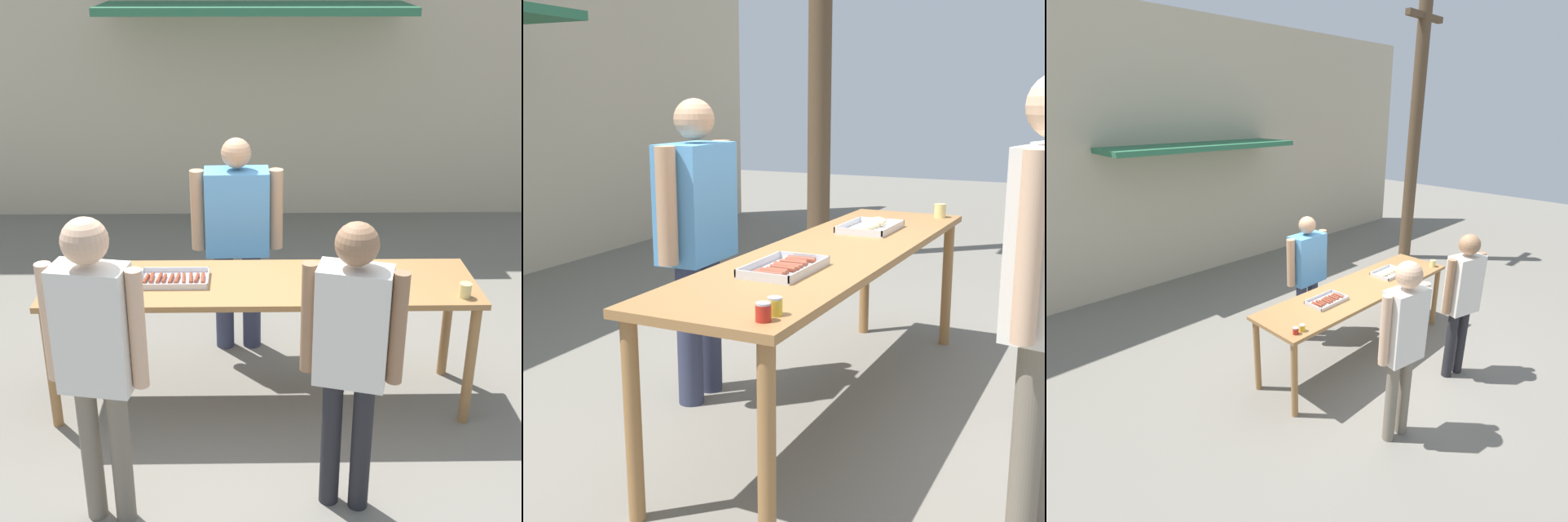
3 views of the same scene
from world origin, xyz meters
TOP-DOWN VIEW (x-y plane):
  - ground_plane at (0.00, 0.00)m, footprint 24.00×24.00m
  - serving_table at (0.00, 0.00)m, footprint 2.88×0.74m
  - food_tray_sausages at (-0.58, 0.01)m, footprint 0.46×0.27m
  - food_tray_buns at (0.63, 0.01)m, footprint 0.44×0.30m
  - condiment_jar_mustard at (-1.31, -0.26)m, footprint 0.06×0.06m
  - condiment_jar_ketchup at (-1.23, -0.26)m, footprint 0.06×0.06m
  - beer_cup at (1.30, -0.25)m, footprint 0.08×0.08m
  - person_server_behind_table at (-0.17, 0.76)m, footprint 0.69×0.28m
  - utility_pole at (3.60, 1.63)m, footprint 1.10×0.24m

SIDE VIEW (x-z plane):
  - ground_plane at x=0.00m, z-range 0.00..0.00m
  - serving_table at x=0.00m, z-range 0.36..1.28m
  - food_tray_sausages at x=-0.58m, z-range 0.91..0.95m
  - food_tray_buns at x=0.63m, z-range 0.91..0.97m
  - condiment_jar_mustard at x=-1.31m, z-range 0.92..0.99m
  - condiment_jar_ketchup at x=-1.23m, z-range 0.92..0.99m
  - beer_cup at x=1.30m, z-range 0.92..1.01m
  - person_server_behind_table at x=-0.17m, z-range 0.15..1.86m
  - utility_pole at x=3.60m, z-range 0.07..5.21m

